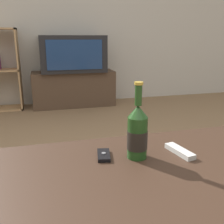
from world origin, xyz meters
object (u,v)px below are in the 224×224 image
cell_phone (104,155)px  remote_control (180,151)px  television (72,54)px  bookshelf (0,68)px  beer_bottle (137,133)px  tv_stand (74,89)px

cell_phone → remote_control: size_ratio=0.72×
television → bookshelf: bearing=177.0°
remote_control → television: bearing=81.7°
beer_bottle → remote_control: 0.20m
remote_control → bookshelf: bearing=99.9°
television → cell_phone: television is taller
television → remote_control: television is taller
tv_stand → cell_phone: cell_phone is taller
tv_stand → beer_bottle: beer_bottle is taller
cell_phone → television: bearing=96.3°
bookshelf → beer_bottle: size_ratio=3.49×
tv_stand → bookshelf: 0.96m
tv_stand → television: 0.47m
remote_control → beer_bottle: bearing=165.3°
remote_control → tv_stand: bearing=81.7°
tv_stand → beer_bottle: 2.69m
beer_bottle → tv_stand: bearing=88.3°
beer_bottle → remote_control: (0.18, -0.01, -0.09)m
television → remote_control: size_ratio=5.61×
tv_stand → remote_control: remote_control is taller
tv_stand → television: television is taller
television → bookshelf: size_ratio=0.82×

